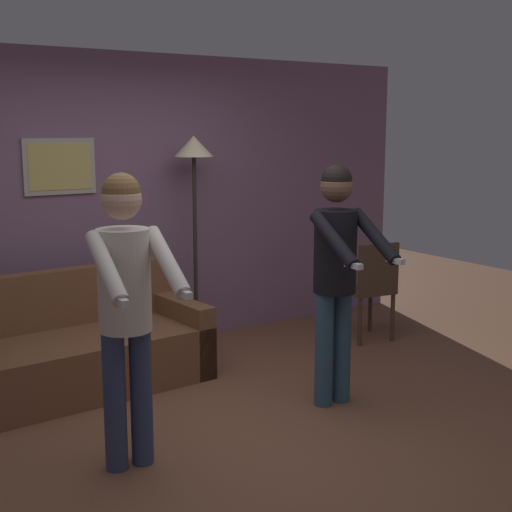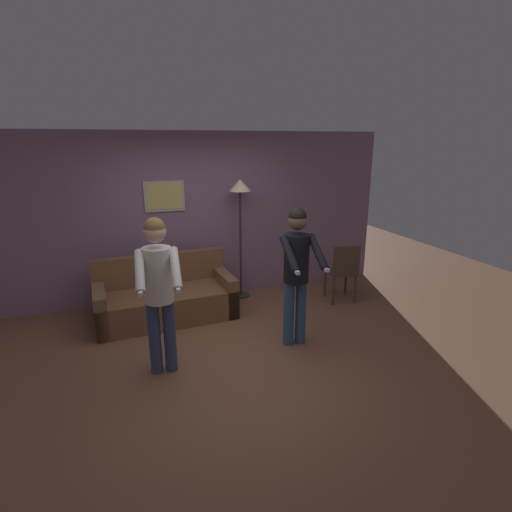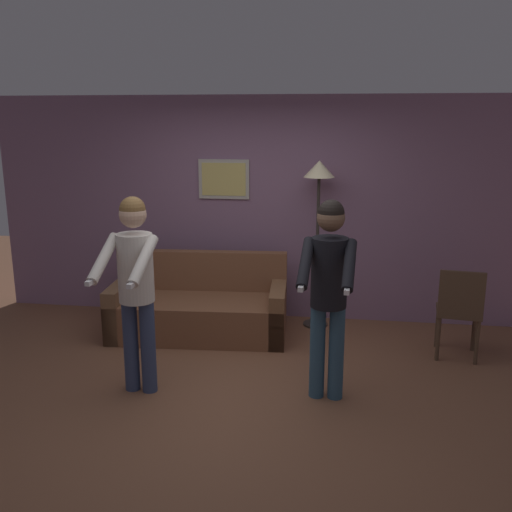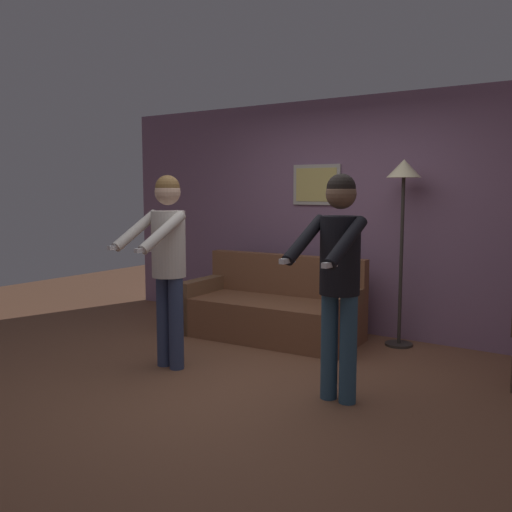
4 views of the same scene
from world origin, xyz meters
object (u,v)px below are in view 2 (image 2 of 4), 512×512
Objects in this scene: couch at (166,299)px; dining_chair_distant at (343,270)px; person_standing_right at (297,265)px; torchiere_lamp at (240,199)px; person_standing_left at (158,282)px.

couch is 2.10× the size of dining_chair_distant.
dining_chair_distant is at bearing 38.60° from person_standing_right.
torchiere_lamp is 2.43m from person_standing_left.
couch is at bearing -160.36° from torchiere_lamp.
couch is at bearing 137.30° from person_standing_right.
dining_chair_distant reaches higher than couch.
person_standing_right is at bearing -141.40° from dining_chair_distant.
couch is 1.62m from person_standing_left.
person_standing_right is (0.16, -1.76, -0.55)m from torchiere_lamp.
torchiere_lamp is 1.85m from person_standing_right.
person_standing_right is at bearing -42.70° from couch.
person_standing_left is at bearing -127.87° from torchiere_lamp.
person_standing_left is (-0.19, -1.42, 0.76)m from couch.
couch is 1.14× the size of person_standing_right.
person_standing_left is 3.13m from dining_chair_distant.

